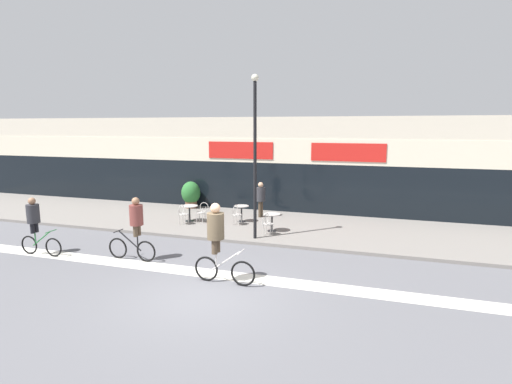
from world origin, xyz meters
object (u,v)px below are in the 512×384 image
at_px(lamp_post, 255,147).
at_px(cyclist_0, 218,237).
at_px(bistro_table_0, 190,210).
at_px(cafe_chair_2_near, 268,222).
at_px(pedestrian_near_end, 261,196).
at_px(cafe_chair_0_side, 202,211).
at_px(cyclist_2, 35,222).
at_px(bistro_table_2, 272,219).
at_px(bistro_table_1, 242,210).
at_px(cafe_chair_1_near, 236,213).
at_px(planter_pot, 191,194).
at_px(cafe_chair_0_near, 183,213).
at_px(cyclist_1, 135,225).

distance_m(lamp_post, cyclist_0, 4.73).
height_order(bistro_table_0, cafe_chair_2_near, cafe_chair_2_near).
xyz_separation_m(cyclist_0, pedestrian_near_end, (-1.11, 7.67, -0.23)).
xyz_separation_m(cafe_chair_0_side, cyclist_2, (-3.54, -5.51, 0.50)).
bearing_deg(bistro_table_2, cyclist_0, -90.89).
relative_size(bistro_table_1, cafe_chair_2_near, 0.80).
bearing_deg(cafe_chair_1_near, cyclist_2, 142.11).
xyz_separation_m(bistro_table_2, planter_pot, (-5.26, 3.26, 0.21)).
distance_m(cafe_chair_1_near, lamp_post, 3.65).
relative_size(cafe_chair_0_side, lamp_post, 0.15).
distance_m(cafe_chair_1_near, planter_pot, 4.48).
height_order(cyclist_0, pedestrian_near_end, cyclist_0).
bearing_deg(cafe_chair_0_near, bistro_table_1, -58.54).
relative_size(cafe_chair_0_near, pedestrian_near_end, 0.55).
bearing_deg(pedestrian_near_end, bistro_table_1, 75.16).
bearing_deg(cyclist_0, bistro_table_2, 91.23).
relative_size(planter_pot, cyclist_1, 0.66).
xyz_separation_m(bistro_table_1, bistro_table_2, (1.72, -1.16, -0.00)).
distance_m(cafe_chair_1_near, cafe_chair_2_near, 2.07).
bearing_deg(cafe_chair_0_side, cyclist_0, 117.98).
height_order(cafe_chair_2_near, lamp_post, lamp_post).
bearing_deg(planter_pot, cafe_chair_0_near, -68.78).
bearing_deg(cafe_chair_2_near, lamp_post, 151.63).
height_order(bistro_table_2, lamp_post, lamp_post).
distance_m(cafe_chair_2_near, cyclist_2, 8.14).
bearing_deg(cyclist_2, cyclist_1, 6.62).
xyz_separation_m(bistro_table_0, cyclist_2, (-2.91, -5.51, 0.51)).
distance_m(cyclist_0, cyclist_2, 6.80).
distance_m(bistro_table_1, planter_pot, 4.13).
xyz_separation_m(bistro_table_0, cafe_chair_1_near, (2.23, -0.01, 0.01)).
bearing_deg(cyclist_0, cafe_chair_0_near, 128.58).
bearing_deg(bistro_table_1, planter_pot, 149.25).
height_order(bistro_table_1, lamp_post, lamp_post).
distance_m(cafe_chair_0_side, cyclist_1, 5.02).
xyz_separation_m(cafe_chair_0_near, planter_pot, (-1.30, 3.35, 0.21)).
relative_size(cafe_chair_1_near, planter_pot, 0.66).
height_order(cafe_chair_0_side, cyclist_0, cyclist_0).
distance_m(cafe_chair_1_near, cyclist_0, 6.13).
distance_m(cafe_chair_1_near, cyclist_1, 5.26).
height_order(bistro_table_2, cafe_chair_1_near, cafe_chair_1_near).
bearing_deg(cafe_chair_0_side, bistro_table_2, 169.81).
bearing_deg(cafe_chair_1_near, pedestrian_near_end, -11.22).
bearing_deg(lamp_post, cafe_chair_0_side, 150.25).
height_order(cafe_chair_0_near, cyclist_1, cyclist_1).
relative_size(planter_pot, cyclist_0, 0.61).
bearing_deg(cafe_chair_0_near, bistro_table_2, -86.24).
xyz_separation_m(cafe_chair_2_near, lamp_post, (-0.34, -0.54, 2.91)).
bearing_deg(cyclist_0, cafe_chair_1_near, 107.76).
distance_m(cafe_chair_0_side, cyclist_2, 6.57).
height_order(cafe_chair_0_near, lamp_post, lamp_post).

